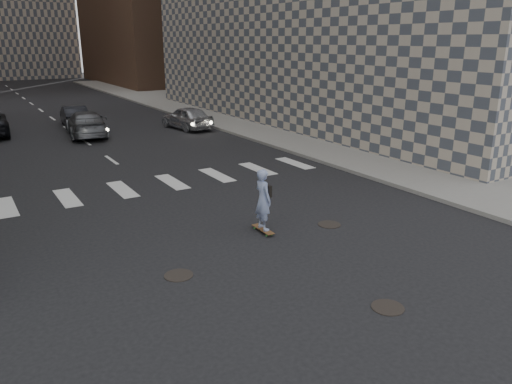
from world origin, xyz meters
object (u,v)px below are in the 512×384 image
Objects in this scene: traffic_car_d at (187,118)px; traffic_car_e at (74,116)px; traffic_car_b at (86,124)px; skateboarder at (263,200)px.

traffic_car_d is 7.60m from traffic_car_e.
traffic_car_b is 6.05m from traffic_car_d.
skateboarder is 18.24m from traffic_car_b.
traffic_car_b is 1.19× the size of traffic_car_d.
traffic_car_b is at bearing 92.00° from traffic_car_e.
skateboarder is 0.47× the size of traffic_car_e.
traffic_car_d is at bearing 74.15° from skateboarder.
traffic_car_b reaches higher than traffic_car_d.
skateboarder is at bearing 65.44° from traffic_car_d.
skateboarder is 0.46× the size of traffic_car_d.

